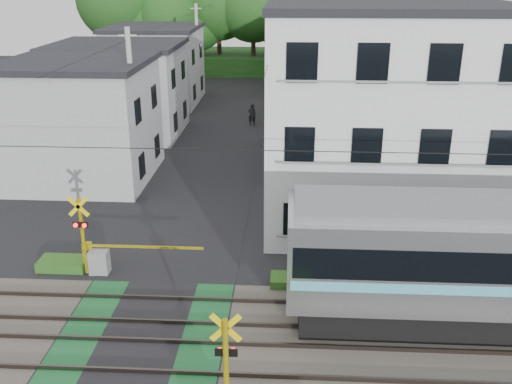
{
  "coord_description": "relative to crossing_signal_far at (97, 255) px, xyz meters",
  "views": [
    {
      "loc": [
        4.36,
        -14.7,
        10.49
      ],
      "look_at": [
        3.22,
        5.0,
        2.81
      ],
      "focal_mm": 40.0,
      "sensor_mm": 36.0,
      "label": 1
    }
  ],
  "objects": [
    {
      "name": "catenary",
      "position": [
        8.59,
        -3.62,
        2.98
      ],
      "size": [
        60.0,
        5.04,
        7.0
      ],
      "color": "#2D2D33",
      "rests_on": "ground"
    },
    {
      "name": "ground",
      "position": [
        2.59,
        -3.65,
        -0.71
      ],
      "size": [
        120.0,
        120.0,
        0.0
      ],
      "primitive_type": "plane",
      "color": "black"
    },
    {
      "name": "pedestrian",
      "position": [
        4.32,
        21.99,
        0.08
      ],
      "size": [
        0.63,
        0.47,
        1.58
      ],
      "primitive_type": "imported",
      "rotation": [
        0.0,
        0.0,
        3.31
      ],
      "color": "black",
      "rests_on": "ground"
    },
    {
      "name": "weed_patches",
      "position": [
        4.34,
        -3.74,
        -0.53
      ],
      "size": [
        10.25,
        8.8,
        0.4
      ],
      "color": "#2D5E1E",
      "rests_on": "ground"
    },
    {
      "name": "crossing_signal_far",
      "position": [
        0.0,
        0.0,
        0.0
      ],
      "size": [
        4.74,
        0.65,
        3.09
      ],
      "color": "yellow",
      "rests_on": "ground"
    },
    {
      "name": "apartment_block",
      "position": [
        11.09,
        5.84,
        3.94
      ],
      "size": [
        10.2,
        8.36,
        9.3
      ],
      "color": "silver",
      "rests_on": "ground"
    },
    {
      "name": "utility_poles",
      "position": [
        1.53,
        19.35,
        3.37
      ],
      "size": [
        7.9,
        42.0,
        8.0
      ],
      "color": "#A5A5A0",
      "rests_on": "ground"
    },
    {
      "name": "tree_hill",
      "position": [
        2.64,
        43.95,
        5.13
      ],
      "size": [
        40.0,
        13.3,
        11.86
      ],
      "color": "#204E1A",
      "rests_on": "ground"
    },
    {
      "name": "track_bed",
      "position": [
        2.59,
        -3.65,
        -0.67
      ],
      "size": [
        120.0,
        120.0,
        0.14
      ],
      "color": "#47423A",
      "rests_on": "ground"
    },
    {
      "name": "houses_row",
      "position": [
        2.84,
        22.27,
        2.53
      ],
      "size": [
        22.07,
        31.35,
        6.8
      ],
      "color": "#A5A7AA",
      "rests_on": "ground"
    }
  ]
}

